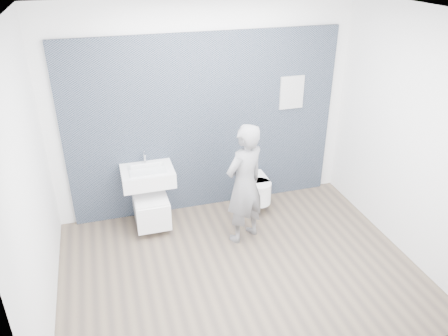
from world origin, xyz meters
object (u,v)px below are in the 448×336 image
object	(u,v)px
toilet_rounded	(256,189)
visitor	(245,184)
washbasin	(148,176)
toilet_square	(151,206)

from	to	relation	value
toilet_rounded	visitor	bearing A→B (deg)	-122.65
washbasin	toilet_rounded	size ratio (longest dim) A/B	1.14
toilet_square	toilet_rounded	bearing A→B (deg)	0.64
washbasin	visitor	bearing A→B (deg)	-31.05
toilet_square	toilet_rounded	world-z (taller)	toilet_square
visitor	toilet_rounded	bearing A→B (deg)	-147.49
washbasin	toilet_square	size ratio (longest dim) A/B	0.82
toilet_square	toilet_rounded	size ratio (longest dim) A/B	1.39
washbasin	toilet_square	xyz separation A→B (m)	(0.00, -0.06, -0.42)
washbasin	toilet_square	distance (m)	0.43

